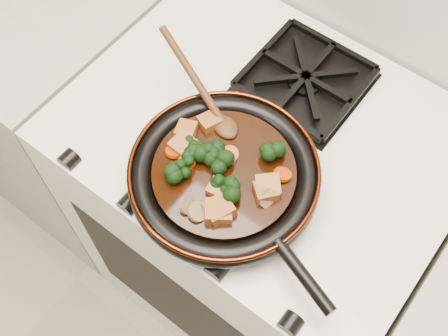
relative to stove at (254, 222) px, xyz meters
The scene contains 32 objects.
stove is the anchor object (origin of this frame).
burner_grate_front 0.48m from the stove, 90.00° to the right, with size 0.23×0.23×0.03m, color black, non-canonical shape.
burner_grate_back 0.48m from the stove, 90.00° to the left, with size 0.23×0.23×0.03m, color black, non-canonical shape.
skillet 0.52m from the stove, 84.36° to the right, with size 0.46×0.34×0.05m.
braising_sauce 0.52m from the stove, 85.12° to the right, with size 0.25×0.25×0.02m, color black.
tofu_cube_0 0.54m from the stove, 53.80° to the right, with size 0.04×0.04×0.02m, color #935422.
tofu_cube_1 0.54m from the stove, 55.14° to the right, with size 0.04×0.04×0.02m, color #935422.
tofu_cube_2 0.55m from the stove, 80.80° to the right, with size 0.04×0.03×0.02m, color #935422.
tofu_cube_3 0.53m from the stove, 128.91° to the right, with size 0.03×0.04×0.02m, color #935422.
tofu_cube_4 0.54m from the stove, 125.60° to the right, with size 0.04×0.03×0.02m, color #935422.
tofu_cube_5 0.56m from the stove, 75.93° to the right, with size 0.04×0.04×0.02m, color #935422.
tofu_cube_6 0.56m from the stove, 76.07° to the right, with size 0.04×0.04×0.02m, color #935422.
tofu_cube_7 0.54m from the stove, 115.13° to the right, with size 0.04×0.04×0.02m, color #935422.
broccoli_floret_0 0.55m from the stove, 105.09° to the right, with size 0.06×0.06×0.05m, color black, non-canonical shape.
broccoli_floret_1 0.56m from the stove, 102.05° to the right, with size 0.06×0.06×0.05m, color black, non-canonical shape.
broccoli_floret_2 0.54m from the stove, 92.27° to the right, with size 0.06×0.06×0.05m, color black, non-canonical shape.
broccoli_floret_3 0.54m from the stove, 111.10° to the right, with size 0.06×0.06×0.05m, color black, non-canonical shape.
broccoli_floret_4 0.53m from the stove, 49.66° to the right, with size 0.06×0.06×0.06m, color black, non-canonical shape.
broccoli_floret_5 0.54m from the stove, 94.59° to the right, with size 0.06×0.06×0.05m, color black, non-canonical shape.
broccoli_floret_6 0.55m from the stove, 79.35° to the right, with size 0.06×0.06×0.05m, color black, non-canonical shape.
broccoli_floret_7 0.54m from the stove, 104.04° to the right, with size 0.06×0.06×0.05m, color black, non-canonical shape.
broccoli_floret_8 0.54m from the stove, 100.36° to the right, with size 0.06×0.06×0.05m, color black, non-canonical shape.
broccoli_floret_9 0.55m from the stove, 74.53° to the right, with size 0.06×0.06×0.05m, color black, non-canonical shape.
carrot_coin_0 0.53m from the stove, 88.12° to the right, with size 0.03×0.03×0.01m, color #AE3304.
carrot_coin_1 0.54m from the stove, 105.53° to the right, with size 0.03×0.03×0.01m, color #AE3304.
carrot_coin_2 0.53m from the stove, 89.17° to the right, with size 0.03×0.03×0.01m, color #AE3304.
carrot_coin_3 0.53m from the stove, 43.06° to the right, with size 0.03×0.03×0.01m, color #AE3304.
carrot_coin_4 0.55m from the stove, 115.04° to the right, with size 0.03×0.03×0.01m, color #AE3304.
mushroom_slice_0 0.57m from the stove, 83.65° to the right, with size 0.03×0.03×0.01m, color #7F6249.
mushroom_slice_1 0.55m from the stove, 54.17° to the right, with size 0.04×0.04×0.01m, color #7F6249.
mushroom_slice_2 0.57m from the stove, 88.71° to the right, with size 0.03×0.03×0.01m, color #7F6249.
wooden_spoon 0.54m from the stove, 149.55° to the right, with size 0.14×0.07×0.22m.
Camera 1 is at (0.30, 1.17, 1.82)m, focal length 45.00 mm.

